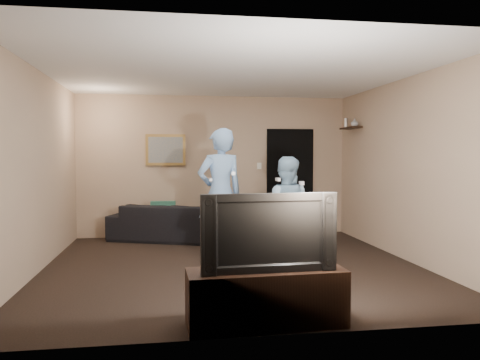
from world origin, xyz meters
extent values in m
plane|color=black|center=(0.00, 0.00, 0.00)|extent=(5.00, 5.00, 0.00)
cube|color=silver|center=(0.00, 0.00, 2.60)|extent=(5.00, 5.00, 0.04)
cube|color=tan|center=(0.00, 2.50, 1.30)|extent=(5.00, 0.04, 2.60)
cube|color=tan|center=(0.00, -2.50, 1.30)|extent=(5.00, 0.04, 2.60)
cube|color=tan|center=(-2.50, 0.00, 1.30)|extent=(0.04, 5.00, 2.60)
cube|color=tan|center=(2.50, 0.00, 1.30)|extent=(0.04, 5.00, 2.60)
imported|color=black|center=(-0.76, 2.05, 0.32)|extent=(2.37, 1.59, 0.64)
cube|color=#18483A|center=(-0.95, 2.05, 0.48)|extent=(0.44, 0.16, 0.43)
cube|color=olive|center=(-0.90, 2.48, 1.60)|extent=(0.72, 0.05, 0.57)
cube|color=slate|center=(-0.90, 2.45, 1.60)|extent=(0.62, 0.01, 0.47)
cube|color=black|center=(1.45, 2.47, 1.00)|extent=(0.90, 0.06, 2.00)
cube|color=silver|center=(0.85, 2.48, 1.30)|extent=(0.08, 0.02, 0.12)
cube|color=black|center=(2.39, 1.80, 1.99)|extent=(0.20, 0.60, 0.03)
imported|color=#AAABAF|center=(2.39, 1.63, 2.07)|extent=(0.16, 0.16, 0.14)
cylinder|color=silver|center=(2.39, 2.04, 2.09)|extent=(0.06, 0.06, 0.18)
cube|color=black|center=(-0.01, -2.26, 0.25)|extent=(1.41, 0.51, 0.50)
imported|color=black|center=(-0.01, -2.26, 0.84)|extent=(1.19, 0.21, 0.68)
imported|color=#7DA8DA|center=(-0.11, 0.52, 0.94)|extent=(0.79, 0.63, 1.89)
cube|color=white|center=(-0.27, 0.30, 1.16)|extent=(0.04, 0.14, 0.04)
cube|color=white|center=(0.05, 0.30, 1.24)|extent=(0.05, 0.09, 0.05)
imported|color=#95BED9|center=(0.73, -0.01, 0.74)|extent=(0.87, 0.78, 1.48)
cube|color=white|center=(0.57, -0.23, 1.18)|extent=(0.04, 0.14, 0.04)
cube|color=white|center=(0.89, -0.23, 1.13)|extent=(0.05, 0.09, 0.05)
camera|label=1|loc=(-0.85, -6.22, 1.50)|focal=35.00mm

